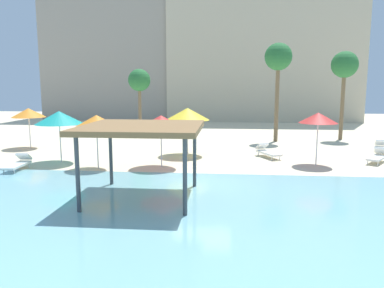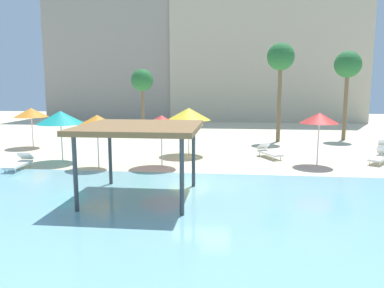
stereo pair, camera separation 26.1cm
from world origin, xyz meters
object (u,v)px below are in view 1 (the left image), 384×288
object	(u,v)px
beach_umbrella_red_5	(161,122)
palm_tree_1	(278,59)
shade_pavilion	(142,130)
beach_umbrella_orange_2	(96,121)
palm_tree_0	(139,81)
palm_tree_2	(345,67)
beach_umbrella_yellow_3	(188,114)
beach_umbrella_teal_4	(59,118)
beach_umbrella_orange_0	(28,113)
lounge_chair_5	(18,163)
lounge_chair_2	(378,156)
lounge_chair_4	(267,151)
lounge_chair_3	(382,148)
beach_umbrella_red_1	(318,118)

from	to	relation	value
beach_umbrella_red_5	palm_tree_1	bearing A→B (deg)	54.23
shade_pavilion	beach_umbrella_orange_2	xyz separation A→B (m)	(-3.27, 4.64, -0.14)
palm_tree_0	palm_tree_2	xyz separation A→B (m)	(15.91, -3.56, 0.98)
beach_umbrella_yellow_3	beach_umbrella_teal_4	xyz separation A→B (m)	(-6.34, -2.69, -0.03)
beach_umbrella_orange_0	beach_umbrella_red_5	bearing A→B (deg)	-27.64
lounge_chair_5	beach_umbrella_yellow_3	bearing A→B (deg)	118.15
lounge_chair_2	beach_umbrella_orange_0	bearing A→B (deg)	-62.89
beach_umbrella_red_5	lounge_chair_4	xyz separation A→B (m)	(5.42, 3.09, -1.91)
palm_tree_0	lounge_chair_4	bearing A→B (deg)	-48.51
lounge_chair_3	shade_pavilion	bearing A→B (deg)	-36.07
palm_tree_0	palm_tree_1	world-z (taller)	palm_tree_1
beach_umbrella_orange_2	palm_tree_2	distance (m)	18.58
beach_umbrella_orange_0	beach_umbrella_teal_4	distance (m)	5.85
beach_umbrella_yellow_3	lounge_chair_4	world-z (taller)	beach_umbrella_yellow_3
shade_pavilion	lounge_chair_4	bearing A→B (deg)	58.03
beach_umbrella_yellow_3	palm_tree_0	world-z (taller)	palm_tree_0
beach_umbrella_red_5	lounge_chair_2	size ratio (longest dim) A/B	1.34
beach_umbrella_orange_2	palm_tree_2	size ratio (longest dim) A/B	0.40
shade_pavilion	beach_umbrella_teal_4	distance (m)	8.14
beach_umbrella_orange_0	palm_tree_2	distance (m)	21.91
beach_umbrella_yellow_3	lounge_chair_2	xyz separation A→B (m)	(10.07, -1.18, -2.04)
beach_umbrella_orange_0	palm_tree_2	world-z (taller)	palm_tree_2
lounge_chair_4	palm_tree_1	world-z (taller)	palm_tree_1
palm_tree_0	shade_pavilion	bearing A→B (deg)	-76.55
beach_umbrella_orange_2	beach_umbrella_orange_0	bearing A→B (deg)	139.42
beach_umbrella_yellow_3	lounge_chair_5	distance (m)	9.10
beach_umbrella_red_1	lounge_chair_5	bearing A→B (deg)	-169.96
beach_umbrella_yellow_3	lounge_chair_2	size ratio (longest dim) A/B	1.43
lounge_chair_2	palm_tree_2	bearing A→B (deg)	-148.77
beach_umbrella_orange_2	beach_umbrella_red_5	world-z (taller)	beach_umbrella_orange_2
beach_umbrella_red_5	palm_tree_0	xyz separation A→B (m)	(-4.37, 14.16, 2.07)
beach_umbrella_red_1	beach_umbrella_orange_2	size ratio (longest dim) A/B	1.02
lounge_chair_3	palm_tree_1	distance (m)	8.90
palm_tree_0	beach_umbrella_orange_0	bearing A→B (deg)	-118.56
beach_umbrella_yellow_3	lounge_chair_5	bearing A→B (deg)	-148.63
beach_umbrella_red_1	palm_tree_0	size ratio (longest dim) A/B	0.49
lounge_chair_2	palm_tree_1	xyz separation A→B (m)	(-4.36, 7.06, 5.42)
beach_umbrella_red_1	beach_umbrella_red_5	bearing A→B (deg)	-170.70
lounge_chair_5	palm_tree_2	distance (m)	22.28
palm_tree_1	lounge_chair_2	bearing A→B (deg)	-58.29
beach_umbrella_red_1	beach_umbrella_yellow_3	bearing A→B (deg)	162.82
beach_umbrella_orange_0	shade_pavilion	bearing A→B (deg)	-46.31
beach_umbrella_red_5	lounge_chair_3	size ratio (longest dim) A/B	1.29
lounge_chair_5	beach_umbrella_orange_0	bearing A→B (deg)	-159.21
lounge_chair_4	lounge_chair_5	size ratio (longest dim) A/B	1.02
beach_umbrella_red_5	palm_tree_2	size ratio (longest dim) A/B	0.40
beach_umbrella_red_1	beach_umbrella_yellow_3	size ratio (longest dim) A/B	0.98
beach_umbrella_orange_0	lounge_chair_2	world-z (taller)	beach_umbrella_orange_0
shade_pavilion	lounge_chair_5	bearing A→B (deg)	150.44
shade_pavilion	beach_umbrella_yellow_3	distance (m)	8.56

